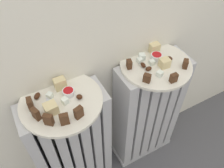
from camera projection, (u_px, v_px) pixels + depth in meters
The scene contains 31 objects.
radiator_left at pixel (73, 148), 1.04m from camera, with size 0.33×0.14×0.65m.
radiator_right at pixel (146, 114), 1.17m from camera, with size 0.33×0.14×0.65m.
plate_left at pixel (61, 101), 0.79m from camera, with size 0.29×0.29×0.01m, color silver.
plate_right at pixel (156, 64), 0.92m from camera, with size 0.29×0.29×0.01m, color silver.
dark_cake_slice_left_0 at pixel (30, 104), 0.75m from camera, with size 0.03×0.02×0.04m, color #472B19.
dark_cake_slice_left_1 at pixel (36, 114), 0.72m from camera, with size 0.03×0.02×0.04m, color #472B19.
dark_cake_slice_left_2 at pixel (48, 120), 0.71m from camera, with size 0.03×0.02×0.04m, color #472B19.
dark_cake_slice_left_3 at pixel (64, 119), 0.71m from camera, with size 0.03×0.02×0.04m, color #472B19.
dark_cake_slice_left_4 at pixel (79, 113), 0.72m from camera, with size 0.03×0.02×0.04m, color #472B19.
marble_cake_slice_left_0 at pixel (60, 84), 0.81m from camera, with size 0.04×0.03×0.04m, color beige.
marble_cake_slice_left_1 at pixel (51, 108), 0.74m from camera, with size 0.04×0.04×0.04m, color beige.
turkish_delight_left_0 at pixel (65, 101), 0.77m from camera, with size 0.02×0.02×0.02m, color white.
turkish_delight_left_1 at pixel (50, 95), 0.79m from camera, with size 0.02×0.02×0.02m, color white.
medjool_date_left_0 at pixel (79, 97), 0.79m from camera, with size 0.02×0.02×0.02m, color #3D1E0F.
medjool_date_left_1 at pixel (37, 96), 0.79m from camera, with size 0.03×0.02×0.02m, color #3D1E0F.
jam_bowl_left at pixel (69, 92), 0.80m from camera, with size 0.04×0.04×0.02m.
dark_cake_slice_right_0 at pixel (129, 64), 0.89m from camera, with size 0.03×0.02×0.04m, color #472B19.
dark_cake_slice_right_1 at pixel (147, 78), 0.83m from camera, with size 0.03×0.02×0.04m, color #472B19.
dark_cake_slice_right_2 at pixel (174, 78), 0.84m from camera, with size 0.03×0.02×0.04m, color #472B19.
dark_cake_slice_right_3 at pixel (185, 64), 0.89m from camera, with size 0.03×0.02×0.04m, color #472B19.
marble_cake_slice_right_0 at pixel (165, 63), 0.89m from camera, with size 0.04×0.03×0.04m, color beige.
marble_cake_slice_right_1 at pixel (154, 48), 0.95m from camera, with size 0.04×0.03×0.04m, color beige.
turkish_delight_right_0 at pixel (142, 57), 0.93m from camera, with size 0.02×0.02×0.02m, color white.
turkish_delight_right_1 at pixel (152, 63), 0.91m from camera, with size 0.02×0.02×0.02m, color white.
turkish_delight_right_2 at pixel (140, 60), 0.91m from camera, with size 0.02×0.02×0.02m, color white.
turkish_delight_right_3 at pixel (160, 74), 0.86m from camera, with size 0.02×0.02×0.02m, color white.
medjool_date_right_0 at pixel (169, 58), 0.93m from camera, with size 0.03×0.02×0.01m, color #3D1E0F.
medjool_date_right_1 at pixel (149, 69), 0.88m from camera, with size 0.03×0.02×0.02m, color #3D1E0F.
medjool_date_right_2 at pixel (143, 65), 0.90m from camera, with size 0.03×0.02×0.02m, color #3D1E0F.
jam_bowl_right at pixel (156, 56), 0.93m from camera, with size 0.05×0.05×0.02m.
fork at pixel (50, 105), 0.77m from camera, with size 0.04×0.09×0.00m.
Camera 1 is at (-0.28, -0.24, 1.28)m, focal length 37.04 mm.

